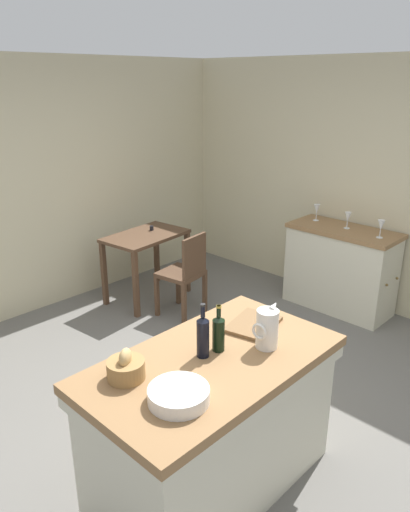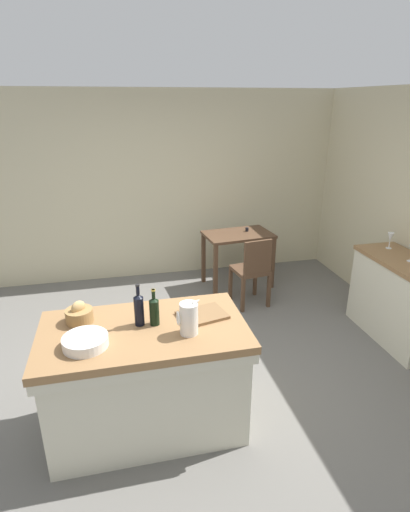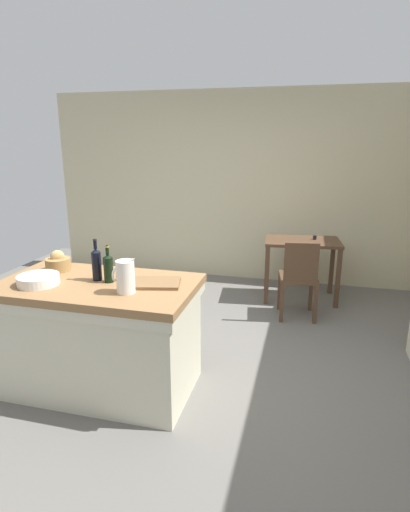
{
  "view_description": "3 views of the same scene",
  "coord_description": "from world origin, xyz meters",
  "views": [
    {
      "loc": [
        -2.22,
        -2.09,
        2.39
      ],
      "look_at": [
        0.34,
        0.38,
        1.07
      ],
      "focal_mm": 34.13,
      "sensor_mm": 36.0,
      "label": 1
    },
    {
      "loc": [
        -0.62,
        -3.06,
        2.44
      ],
      "look_at": [
        0.17,
        0.41,
        1.06
      ],
      "focal_mm": 28.3,
      "sensor_mm": 36.0,
      "label": 2
    },
    {
      "loc": [
        1.03,
        -3.11,
        1.93
      ],
      "look_at": [
        0.19,
        0.19,
        0.97
      ],
      "focal_mm": 28.75,
      "sensor_mm": 36.0,
      "label": 3
    }
  ],
  "objects": [
    {
      "name": "wash_bowl",
      "position": [
        -0.89,
        -0.63,
        0.93
      ],
      "size": [
        0.3,
        0.3,
        0.07
      ],
      "primitive_type": "cylinder",
      "color": "silver",
      "rests_on": "island_table"
    },
    {
      "name": "ground_plane",
      "position": [
        0.0,
        0.0,
        0.0
      ],
      "size": [
        6.76,
        6.76,
        0.0
      ],
      "primitive_type": "plane",
      "color": "#66635E"
    },
    {
      "name": "island_table",
      "position": [
        -0.49,
        -0.48,
        0.48
      ],
      "size": [
        1.5,
        0.84,
        0.9
      ],
      "color": "olive",
      "rests_on": "ground"
    },
    {
      "name": "wall_back",
      "position": [
        0.0,
        2.6,
        1.3
      ],
      "size": [
        5.32,
        0.12,
        2.6
      ],
      "primitive_type": "cube",
      "color": "beige",
      "rests_on": "ground"
    },
    {
      "name": "bread_basket",
      "position": [
        -0.94,
        -0.29,
        0.96
      ],
      "size": [
        0.2,
        0.2,
        0.17
      ],
      "color": "olive",
      "rests_on": "island_table"
    },
    {
      "name": "wooden_chair",
      "position": [
        0.97,
        1.27,
        0.49
      ],
      "size": [
        0.45,
        0.45,
        0.9
      ],
      "color": "#513826",
      "rests_on": "ground"
    },
    {
      "name": "pitcher",
      "position": [
        -0.18,
        -0.62,
        1.02
      ],
      "size": [
        0.17,
        0.13,
        0.28
      ],
      "color": "silver",
      "rests_on": "island_table"
    },
    {
      "name": "writing_desk",
      "position": [
        0.98,
        1.9,
        0.63
      ],
      "size": [
        0.95,
        0.65,
        0.81
      ],
      "color": "#513826",
      "rests_on": "ground"
    },
    {
      "name": "wine_bottle_dark",
      "position": [
        -0.4,
        -0.45,
        1.01
      ],
      "size": [
        0.07,
        0.07,
        0.28
      ],
      "color": "black",
      "rests_on": "island_table"
    },
    {
      "name": "cutting_board",
      "position": [
        -0.04,
        -0.41,
        0.91
      ],
      "size": [
        0.4,
        0.33,
        0.02
      ],
      "primitive_type": "cube",
      "rotation": [
        0.0,
        0.0,
        0.23
      ],
      "color": "brown",
      "rests_on": "island_table"
    },
    {
      "name": "wine_bottle_amber",
      "position": [
        -0.51,
        -0.43,
        1.03
      ],
      "size": [
        0.07,
        0.07,
        0.33
      ],
      "color": "black",
      "rests_on": "island_table"
    }
  ]
}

